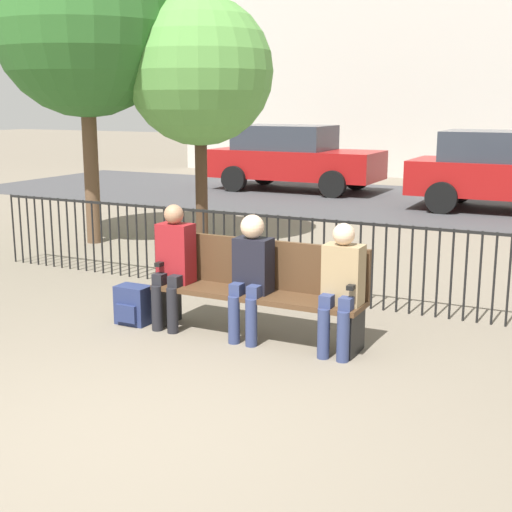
# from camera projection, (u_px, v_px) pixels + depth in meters

# --- Properties ---
(ground_plane) EXTENTS (80.00, 80.00, 0.00)m
(ground_plane) POSITION_uv_depth(u_px,v_px,m) (113.00, 431.00, 4.88)
(ground_plane) COLOR #706656
(park_bench) EXTENTS (2.09, 0.45, 0.92)m
(park_bench) POSITION_uv_depth(u_px,v_px,m) (260.00, 285.00, 6.76)
(park_bench) COLOR #4C331E
(park_bench) RESTS_ON ground
(seated_person_0) EXTENTS (0.34, 0.39, 1.23)m
(seated_person_0) POSITION_uv_depth(u_px,v_px,m) (173.00, 260.00, 6.99)
(seated_person_0) COLOR black
(seated_person_0) RESTS_ON ground
(seated_person_1) EXTENTS (0.34, 0.39, 1.19)m
(seated_person_1) POSITION_uv_depth(u_px,v_px,m) (251.00, 270.00, 6.62)
(seated_person_1) COLOR navy
(seated_person_1) RESTS_ON ground
(seated_person_2) EXTENTS (0.34, 0.39, 1.18)m
(seated_person_2) POSITION_uv_depth(u_px,v_px,m) (341.00, 282.00, 6.23)
(seated_person_2) COLOR navy
(seated_person_2) RESTS_ON ground
(backpack) EXTENTS (0.34, 0.26, 0.39)m
(backpack) POSITION_uv_depth(u_px,v_px,m) (133.00, 305.00, 7.19)
(backpack) COLOR navy
(backpack) RESTS_ON ground
(fence_railing) EXTENTS (9.01, 0.03, 0.95)m
(fence_railing) POSITION_uv_depth(u_px,v_px,m) (312.00, 252.00, 7.93)
(fence_railing) COLOR black
(fence_railing) RESTS_ON ground
(tree_0) EXTENTS (2.74, 2.74, 4.70)m
(tree_0) POSITION_uv_depth(u_px,v_px,m) (84.00, 26.00, 10.68)
(tree_0) COLOR brown
(tree_0) RESTS_ON ground
(tree_1) EXTENTS (2.26, 2.26, 3.79)m
(tree_1) POSITION_uv_depth(u_px,v_px,m) (200.00, 72.00, 10.84)
(tree_1) COLOR #422D1E
(tree_1) RESTS_ON ground
(street_surface) EXTENTS (24.00, 6.00, 0.01)m
(street_surface) POSITION_uv_depth(u_px,v_px,m) (459.00, 206.00, 15.36)
(street_surface) COLOR #3D3D3F
(street_surface) RESTS_ON ground
(parked_car_1) EXTENTS (4.20, 1.94, 1.62)m
(parked_car_1) POSITION_uv_depth(u_px,v_px,m) (293.00, 157.00, 17.80)
(parked_car_1) COLOR maroon
(parked_car_1) RESTS_ON ground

